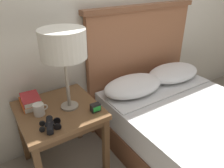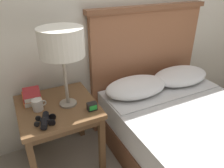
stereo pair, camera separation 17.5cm
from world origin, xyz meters
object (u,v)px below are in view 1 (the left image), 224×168
book_stacked_on_top (30,99)px  alarm_clock (95,108)px  bed (196,130)px  coffee_mug (39,109)px  nightstand (59,117)px  binoculars_pair (50,125)px  table_lamp (63,45)px  book_on_nightstand (30,103)px

book_stacked_on_top → alarm_clock: book_stacked_on_top is taller
bed → alarm_clock: (-0.77, 0.34, 0.32)m
book_stacked_on_top → coffee_mug: size_ratio=1.93×
nightstand → book_stacked_on_top: 0.26m
binoculars_pair → alarm_clock: (0.34, 0.00, 0.01)m
table_lamp → binoculars_pair: (-0.20, -0.16, -0.46)m
nightstand → book_stacked_on_top: bearing=135.9°
book_on_nightstand → book_stacked_on_top: bearing=-73.3°
nightstand → coffee_mug: coffee_mug is taller
book_stacked_on_top → coffee_mug: bearing=-82.5°
bed → coffee_mug: size_ratio=17.70×
coffee_mug → alarm_clock: 0.40m
bed → coffee_mug: bearing=155.3°
nightstand → alarm_clock: (0.22, -0.18, 0.11)m
alarm_clock → book_on_nightstand: bearing=137.9°
table_lamp → binoculars_pair: table_lamp is taller
book_stacked_on_top → bed: bearing=-30.3°
nightstand → book_stacked_on_top: size_ratio=2.92×
coffee_mug → binoculars_pair: bearing=-86.0°
coffee_mug → nightstand: bearing=0.4°
nightstand → table_lamp: bearing=-17.4°
bed → book_on_nightstand: size_ratio=8.87×
book_on_nightstand → book_stacked_on_top: size_ratio=1.04×
table_lamp → book_stacked_on_top: size_ratio=2.95×
table_lamp → book_on_nightstand: bearing=142.6°
coffee_mug → book_on_nightstand: bearing=97.9°
nightstand → binoculars_pair: size_ratio=3.52×
nightstand → table_lamp: table_lamp is taller
book_on_nightstand → table_lamp: bearing=-37.4°
nightstand → binoculars_pair: binoculars_pair is taller
nightstand → book_on_nightstand: size_ratio=2.82×
bed → book_on_nightstand: (-1.15, 0.68, 0.31)m
nightstand → binoculars_pair: (-0.12, -0.19, 0.10)m
book_on_nightstand → binoculars_pair: (0.03, -0.34, 0.00)m
nightstand → table_lamp: size_ratio=0.99×
nightstand → table_lamp: 0.56m
nightstand → bed: bearing=-27.6°
alarm_clock → nightstand: bearing=140.2°
coffee_mug → alarm_clock: (0.35, -0.18, -0.01)m
binoculars_pair → alarm_clock: bearing=0.8°
table_lamp → book_on_nightstand: size_ratio=2.84×
book_on_nightstand → alarm_clock: alarm_clock is taller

